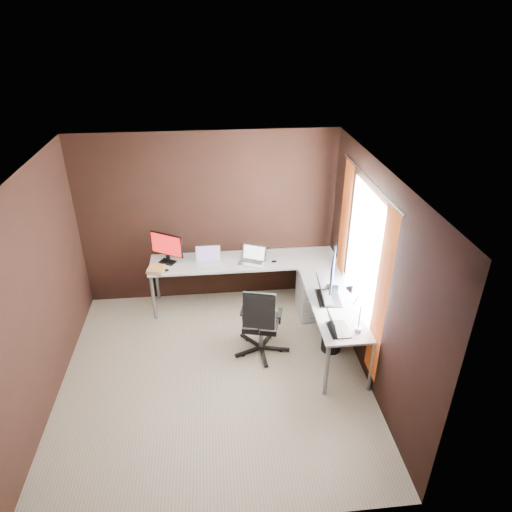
{
  "coord_description": "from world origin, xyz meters",
  "views": [
    {
      "loc": [
        0.07,
        -4.13,
        3.9
      ],
      "look_at": [
        0.59,
        0.95,
        1.09
      ],
      "focal_mm": 32.0,
      "sensor_mm": 36.0,
      "label": 1
    }
  ],
  "objects_px": {
    "laptop_black_small": "(336,327)",
    "desk_lamp": "(354,304)",
    "drawer_pedestal": "(313,295)",
    "laptop_silver": "(253,259)",
    "monitor_right": "(333,271)",
    "office_chair": "(261,333)",
    "monitor_left": "(167,246)",
    "laptop_white": "(208,260)",
    "wastebasket": "(331,340)",
    "book_stack": "(156,269)",
    "laptop_black_big": "(325,295)"
  },
  "relations": [
    {
      "from": "laptop_black_big",
      "to": "book_stack",
      "type": "relative_size",
      "value": 1.46
    },
    {
      "from": "monitor_right",
      "to": "book_stack",
      "type": "relative_size",
      "value": 2.09
    },
    {
      "from": "monitor_right",
      "to": "desk_lamp",
      "type": "height_order",
      "value": "desk_lamp"
    },
    {
      "from": "laptop_white",
      "to": "laptop_silver",
      "type": "bearing_deg",
      "value": -3.04
    },
    {
      "from": "laptop_black_small",
      "to": "book_stack",
      "type": "height_order",
      "value": "laptop_black_small"
    },
    {
      "from": "laptop_white",
      "to": "book_stack",
      "type": "distance_m",
      "value": 0.72
    },
    {
      "from": "monitor_left",
      "to": "laptop_black_big",
      "type": "relative_size",
      "value": 1.07
    },
    {
      "from": "drawer_pedestal",
      "to": "laptop_silver",
      "type": "bearing_deg",
      "value": 161.34
    },
    {
      "from": "laptop_white",
      "to": "laptop_black_small",
      "type": "bearing_deg",
      "value": -49.78
    },
    {
      "from": "drawer_pedestal",
      "to": "laptop_black_small",
      "type": "xyz_separation_m",
      "value": [
        -0.06,
        -1.35,
        0.48
      ]
    },
    {
      "from": "laptop_white",
      "to": "laptop_black_big",
      "type": "relative_size",
      "value": 0.83
    },
    {
      "from": "monitor_right",
      "to": "laptop_black_small",
      "type": "xyz_separation_m",
      "value": [
        -0.14,
        -0.8,
        -0.24
      ]
    },
    {
      "from": "monitor_left",
      "to": "laptop_silver",
      "type": "relative_size",
      "value": 1.06
    },
    {
      "from": "monitor_left",
      "to": "laptop_black_small",
      "type": "distance_m",
      "value": 2.64
    },
    {
      "from": "laptop_silver",
      "to": "desk_lamp",
      "type": "bearing_deg",
      "value": -35.3
    },
    {
      "from": "monitor_right",
      "to": "laptop_black_small",
      "type": "bearing_deg",
      "value": -171.87
    },
    {
      "from": "drawer_pedestal",
      "to": "laptop_silver",
      "type": "xyz_separation_m",
      "value": [
        -0.83,
        0.28,
        0.48
      ]
    },
    {
      "from": "book_stack",
      "to": "office_chair",
      "type": "xyz_separation_m",
      "value": [
        1.32,
        -0.91,
        -0.48
      ]
    },
    {
      "from": "monitor_left",
      "to": "desk_lamp",
      "type": "relative_size",
      "value": 0.83
    },
    {
      "from": "desk_lamp",
      "to": "office_chair",
      "type": "relative_size",
      "value": 0.55
    },
    {
      "from": "laptop_white",
      "to": "laptop_silver",
      "type": "xyz_separation_m",
      "value": [
        0.62,
        -0.04,
        0.0
      ]
    },
    {
      "from": "drawer_pedestal",
      "to": "wastebasket",
      "type": "distance_m",
      "value": 0.83
    },
    {
      "from": "drawer_pedestal",
      "to": "wastebasket",
      "type": "bearing_deg",
      "value": -85.07
    },
    {
      "from": "office_chair",
      "to": "desk_lamp",
      "type": "bearing_deg",
      "value": -16.74
    },
    {
      "from": "laptop_black_big",
      "to": "office_chair",
      "type": "bearing_deg",
      "value": 96.65
    },
    {
      "from": "laptop_black_small",
      "to": "wastebasket",
      "type": "xyz_separation_m",
      "value": [
        0.13,
        0.54,
        -0.63
      ]
    },
    {
      "from": "wastebasket",
      "to": "office_chair",
      "type": "bearing_deg",
      "value": 176.99
    },
    {
      "from": "laptop_silver",
      "to": "desk_lamp",
      "type": "relative_size",
      "value": 0.78
    },
    {
      "from": "monitor_right",
      "to": "wastebasket",
      "type": "distance_m",
      "value": 0.91
    },
    {
      "from": "laptop_black_small",
      "to": "monitor_right",
      "type": "bearing_deg",
      "value": -11.53
    },
    {
      "from": "monitor_right",
      "to": "book_stack",
      "type": "bearing_deg",
      "value": 91.11
    },
    {
      "from": "laptop_black_small",
      "to": "office_chair",
      "type": "distance_m",
      "value": 1.09
    },
    {
      "from": "drawer_pedestal",
      "to": "office_chair",
      "type": "height_order",
      "value": "office_chair"
    },
    {
      "from": "book_stack",
      "to": "wastebasket",
      "type": "bearing_deg",
      "value": -23.32
    },
    {
      "from": "monitor_left",
      "to": "wastebasket",
      "type": "height_order",
      "value": "monitor_left"
    },
    {
      "from": "drawer_pedestal",
      "to": "monitor_left",
      "type": "xyz_separation_m",
      "value": [
        -2.02,
        0.41,
        0.68
      ]
    },
    {
      "from": "book_stack",
      "to": "laptop_white",
      "type": "bearing_deg",
      "value": 13.39
    },
    {
      "from": "monitor_left",
      "to": "wastebasket",
      "type": "distance_m",
      "value": 2.56
    },
    {
      "from": "laptop_black_small",
      "to": "monitor_left",
      "type": "bearing_deg",
      "value": 46.76
    },
    {
      "from": "monitor_left",
      "to": "wastebasket",
      "type": "bearing_deg",
      "value": 0.35
    },
    {
      "from": "monitor_left",
      "to": "laptop_black_small",
      "type": "height_order",
      "value": "monitor_left"
    },
    {
      "from": "laptop_silver",
      "to": "wastebasket",
      "type": "height_order",
      "value": "laptop_silver"
    },
    {
      "from": "laptop_silver",
      "to": "book_stack",
      "type": "distance_m",
      "value": 1.33
    },
    {
      "from": "monitor_right",
      "to": "drawer_pedestal",
      "type": "bearing_deg",
      "value": 26.9
    },
    {
      "from": "monitor_left",
      "to": "laptop_white",
      "type": "relative_size",
      "value": 1.29
    },
    {
      "from": "monitor_right",
      "to": "laptop_black_big",
      "type": "xyz_separation_m",
      "value": [
        -0.12,
        -0.18,
        -0.23
      ]
    },
    {
      "from": "laptop_black_small",
      "to": "desk_lamp",
      "type": "relative_size",
      "value": 0.59
    },
    {
      "from": "laptop_black_small",
      "to": "book_stack",
      "type": "distance_m",
      "value": 2.58
    },
    {
      "from": "laptop_silver",
      "to": "book_stack",
      "type": "height_order",
      "value": "laptop_silver"
    },
    {
      "from": "laptop_black_big",
      "to": "laptop_black_small",
      "type": "relative_size",
      "value": 1.3
    }
  ]
}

